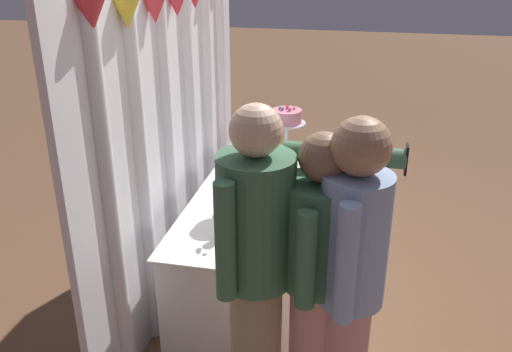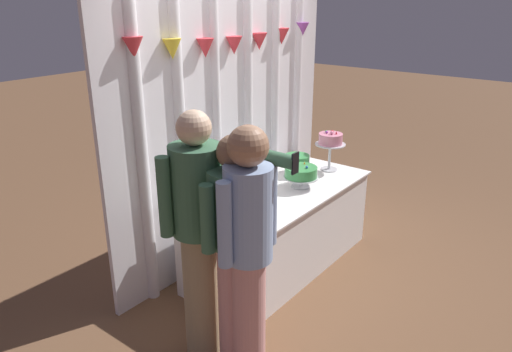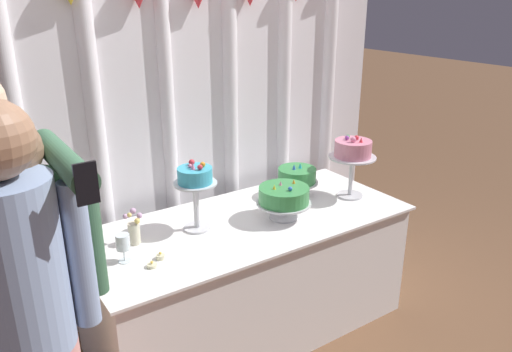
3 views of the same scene
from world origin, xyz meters
name	(u,v)px [view 1 (image 1 of 3)]	position (x,y,z in m)	size (l,w,h in m)	color
ground_plane	(273,287)	(0.00, 0.00, 0.00)	(24.00, 24.00, 0.00)	brown
draped_curtain	(176,116)	(0.00, 0.66, 1.24)	(2.80, 0.16, 2.41)	white
cake_table	(259,241)	(0.00, 0.10, 0.37)	(1.90, 0.83, 0.74)	white
cake_display_leftmost	(238,171)	(-0.29, 0.17, 1.02)	(0.23, 0.23, 0.39)	silver
cake_display_midleft	(277,165)	(0.19, 0.01, 0.87)	(0.32, 0.32, 0.22)	silver
cake_display_midright	(254,150)	(0.46, 0.23, 0.87)	(0.27, 0.27, 0.22)	silver
cake_display_rightmost	(287,119)	(0.73, 0.03, 1.03)	(0.29, 0.29, 0.41)	silver
wine_glass	(239,235)	(-0.75, 0.06, 0.84)	(0.07, 0.07, 0.14)	silver
flower_vase	(219,226)	(-0.64, 0.20, 0.82)	(0.09, 0.08, 0.19)	beige
tealight_far_left	(265,244)	(-0.66, -0.07, 0.75)	(0.05, 0.05, 0.03)	beige
tealight_near_left	(259,237)	(-0.60, -0.02, 0.75)	(0.05, 0.05, 0.04)	beige
guest_girl_blue_dress	(257,274)	(-1.27, -0.15, 0.96)	(0.46, 0.82, 1.73)	#9E8966
guest_man_pink_jacket	(350,284)	(-1.28, -0.55, 0.97)	(0.45, 0.32, 1.71)	#D6938E
guest_man_dark_suit	(317,289)	(-1.22, -0.41, 0.89)	(0.50, 0.38, 1.62)	#D6938E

